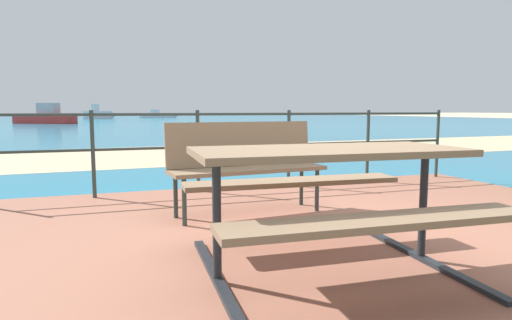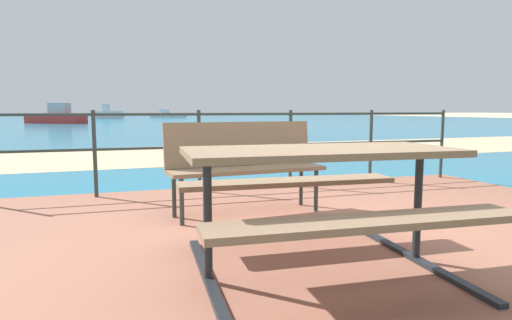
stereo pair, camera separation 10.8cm
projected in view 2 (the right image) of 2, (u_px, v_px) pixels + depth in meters
The scene contains 10 objects.
ground_plane at pixel (336, 251), 3.21m from camera, with size 240.00×240.00×0.00m, color beige.
patio_paving at pixel (336, 247), 3.21m from camera, with size 6.40×5.20×0.06m, color #935B47.
sea_water at pixel (135, 121), 41.08m from camera, with size 90.00×90.00×0.01m, color teal.
beach_strip at pixel (186, 154), 10.24m from camera, with size 54.00×4.56×0.01m, color tan.
picnic_table at pixel (320, 178), 2.59m from camera, with size 1.67×1.52×0.75m.
park_bench at pixel (244, 159), 4.11m from camera, with size 1.51×0.55×0.87m.
railing_fence at pixel (246, 139), 5.38m from camera, with size 5.94×0.04×0.98m.
boat_near at pixel (56, 117), 32.86m from camera, with size 4.83×3.72×1.53m.
boat_mid at pixel (110, 114), 49.99m from camera, with size 3.67×1.09×1.67m.
boat_far at pixel (168, 115), 56.50m from camera, with size 5.01×1.71×1.04m.
Camera 2 is at (-1.51, -2.79, 1.04)m, focal length 30.46 mm.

